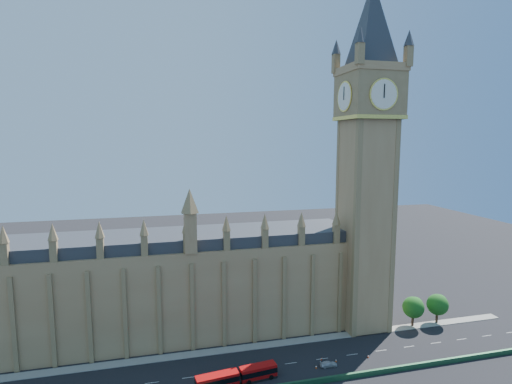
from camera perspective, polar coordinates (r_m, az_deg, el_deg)
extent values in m
plane|color=black|center=(100.72, -2.09, -24.08)|extent=(400.00, 400.00, 0.00)
cube|color=#967148|center=(113.71, -17.32, -13.60)|extent=(120.00, 20.00, 25.00)
cube|color=#2D3035|center=(109.57, -17.60, -6.74)|extent=(120.00, 18.00, 3.00)
cube|color=#967148|center=(115.14, 15.24, -4.70)|extent=(12.00, 12.00, 58.00)
cube|color=olive|center=(113.29, 15.85, 12.90)|extent=(14.00, 14.00, 12.00)
cylinder|color=silver|center=(107.15, 17.80, 13.16)|extent=(7.20, 0.30, 7.20)
cube|color=#967148|center=(114.21, 15.98, 16.39)|extent=(14.50, 14.50, 2.00)
cube|color=gray|center=(108.75, -3.19, -21.49)|extent=(160.00, 3.00, 0.16)
cylinder|color=#382619|center=(127.42, 21.48, -16.54)|extent=(0.70, 0.70, 4.00)
sphere|color=#154E14|center=(126.07, 21.55, -15.08)|extent=(6.00, 6.00, 6.00)
sphere|color=#154E14|center=(126.52, 21.79, -14.72)|extent=(4.38, 4.38, 4.38)
cylinder|color=#382619|center=(131.95, 24.42, -15.84)|extent=(0.70, 0.70, 4.00)
sphere|color=#154E14|center=(130.65, 24.51, -14.43)|extent=(6.00, 6.00, 6.00)
sphere|color=#154E14|center=(131.12, 24.72, -14.08)|extent=(4.38, 4.38, 4.38)
cube|color=#B10B0C|center=(94.54, -5.56, -25.32)|extent=(9.50, 3.69, 3.09)
cube|color=#B10B0C|center=(97.01, 0.30, -24.35)|extent=(8.48, 3.56, 3.09)
cube|color=black|center=(94.34, -5.56, -25.13)|extent=(9.56, 3.74, 1.17)
cube|color=black|center=(96.82, 0.30, -24.16)|extent=(8.54, 3.62, 1.17)
cylinder|color=black|center=(95.68, -2.74, -24.96)|extent=(1.11, 2.55, 2.47)
cylinder|color=black|center=(96.82, -3.90, -25.16)|extent=(1.06, 0.43, 1.03)
cylinder|color=black|center=(95.76, -1.02, -25.54)|extent=(1.06, 0.43, 1.03)
cylinder|color=black|center=(97.81, -1.58, -24.77)|extent=(1.06, 0.43, 1.03)
cylinder|color=black|center=(97.40, 2.20, -24.93)|extent=(1.06, 0.43, 1.03)
cylinder|color=black|center=(99.41, 1.56, -24.20)|extent=(1.06, 0.43, 1.03)
imported|color=#393D40|center=(96.37, -2.78, -25.22)|extent=(3.93, 1.86, 1.30)
imported|color=#AAACB2|center=(97.31, 0.04, -24.75)|extent=(5.00, 1.98, 1.62)
imported|color=silver|center=(103.07, 10.34, -23.03)|extent=(4.10, 1.82, 1.17)
cube|color=black|center=(105.52, 9.34, -22.59)|extent=(0.40, 0.40, 0.04)
cone|color=red|center=(105.37, 9.34, -22.45)|extent=(0.44, 0.44, 0.63)
cylinder|color=white|center=(105.32, 9.34, -22.41)|extent=(0.31, 0.31, 0.11)
cube|color=black|center=(108.76, 15.73, -21.80)|extent=(0.48, 0.48, 0.04)
cone|color=#FF370D|center=(108.62, 15.74, -21.66)|extent=(0.52, 0.52, 0.63)
cylinder|color=white|center=(108.58, 15.74, -21.62)|extent=(0.31, 0.31, 0.11)
cube|color=black|center=(102.28, 8.58, -23.62)|extent=(0.37, 0.37, 0.04)
cone|color=#E0460B|center=(102.12, 8.59, -23.48)|extent=(0.41, 0.41, 0.64)
cylinder|color=white|center=(102.08, 8.59, -23.43)|extent=(0.31, 0.31, 0.11)
cube|color=black|center=(105.44, 11.36, -22.67)|extent=(0.43, 0.43, 0.04)
cone|color=#FF560D|center=(105.29, 11.36, -22.53)|extent=(0.47, 0.47, 0.62)
cylinder|color=white|center=(105.25, 11.36, -22.49)|extent=(0.30, 0.30, 0.11)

